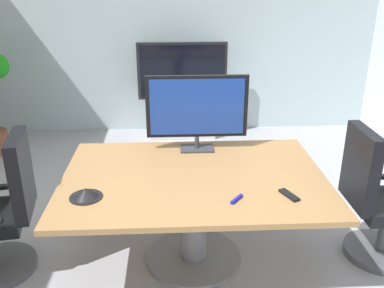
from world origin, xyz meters
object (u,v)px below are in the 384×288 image
(office_chair_right, at_px, (376,206))
(remote_control, at_px, (289,195))
(wall_display_unit, at_px, (183,106))
(conference_phone, at_px, (86,193))
(office_chair_left, at_px, (3,217))
(conference_table, at_px, (194,196))
(tv_monitor, at_px, (197,109))

(office_chair_right, distance_m, remote_control, 0.90)
(wall_display_unit, distance_m, conference_phone, 3.19)
(office_chair_right, xyz_separation_m, conference_phone, (-2.16, -0.26, 0.32))
(office_chair_left, bearing_deg, conference_table, 82.46)
(tv_monitor, relative_size, conference_phone, 3.82)
(office_chair_left, bearing_deg, conference_phone, 60.56)
(conference_table, xyz_separation_m, conference_phone, (-0.74, -0.29, 0.20))
(tv_monitor, distance_m, remote_control, 1.09)
(office_chair_left, relative_size, conference_phone, 4.95)
(conference_table, bearing_deg, conference_phone, -158.22)
(conference_table, relative_size, office_chair_right, 1.78)
(office_chair_left, bearing_deg, remote_control, 72.19)
(office_chair_right, height_order, tv_monitor, tv_monitor)
(office_chair_right, distance_m, wall_display_unit, 3.16)
(office_chair_left, bearing_deg, office_chair_right, 80.78)
(conference_phone, xyz_separation_m, remote_control, (1.36, -0.05, -0.02))
(conference_table, relative_size, remote_control, 11.42)
(wall_display_unit, relative_size, remote_control, 7.71)
(wall_display_unit, bearing_deg, office_chair_right, -63.31)
(wall_display_unit, relative_size, conference_phone, 5.95)
(office_chair_right, distance_m, tv_monitor, 1.60)
(office_chair_left, distance_m, tv_monitor, 1.70)
(office_chair_right, distance_m, conference_phone, 2.19)
(conference_phone, relative_size, remote_control, 1.29)
(remote_control, bearing_deg, wall_display_unit, 78.27)
(tv_monitor, height_order, remote_control, tv_monitor)
(conference_table, xyz_separation_m, remote_control, (0.62, -0.35, 0.18))
(tv_monitor, xyz_separation_m, conference_phone, (-0.79, -0.80, -0.33))
(conference_table, relative_size, conference_phone, 8.82)
(tv_monitor, bearing_deg, office_chair_left, -159.32)
(conference_table, height_order, remote_control, remote_control)
(conference_table, height_order, tv_monitor, tv_monitor)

